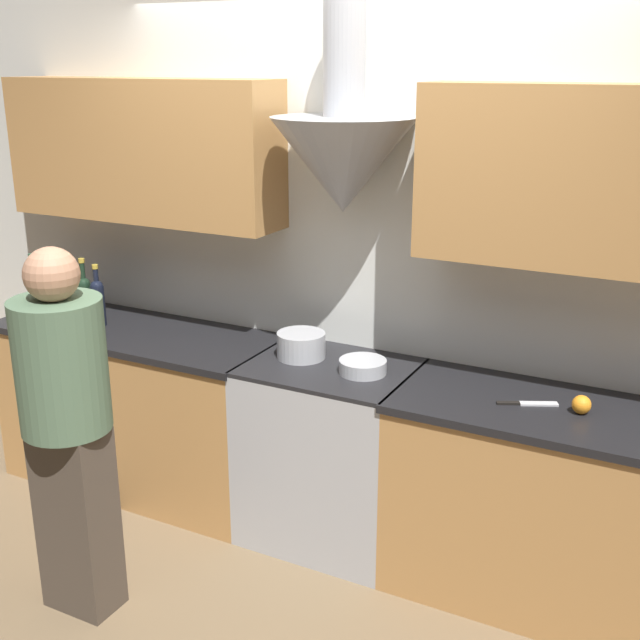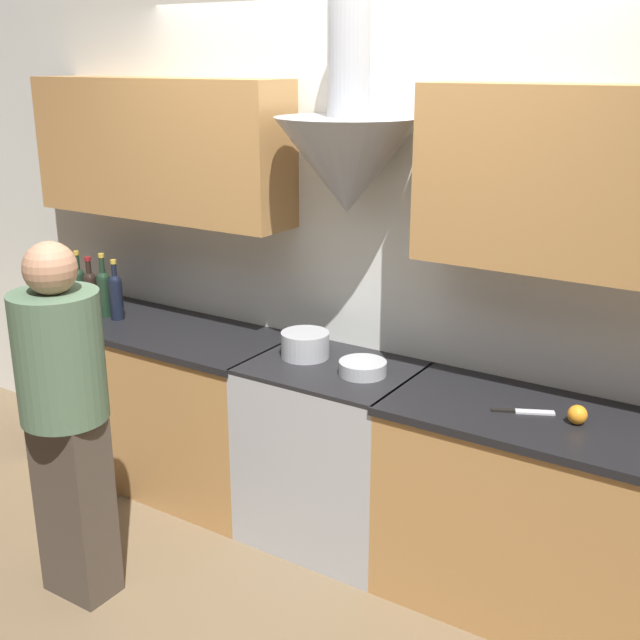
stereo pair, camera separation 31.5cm
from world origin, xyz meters
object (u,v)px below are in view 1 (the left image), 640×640
Objects in this scene: wine_bottle_2 at (57,293)px; orange_fruit at (581,405)px; stove_range at (330,452)px; wine_bottle_1 at (50,291)px; wine_bottle_0 at (35,289)px; wine_bottle_3 at (70,296)px; stock_pot at (301,345)px; wine_bottle_5 at (98,300)px; mixing_bowl at (363,366)px; wine_bottle_4 at (85,297)px; person_foreground_left at (67,421)px.

wine_bottle_2 is 2.77m from orange_fruit.
wine_bottle_1 is (-1.72, -0.01, 0.58)m from stove_range.
wine_bottle_0 is 0.10m from wine_bottle_1.
wine_bottle_3 reaches higher than stock_pot.
wine_bottle_1 is at bearing 4.82° from wine_bottle_0.
wine_bottle_5 is at bearing -176.65° from stock_pot.
wine_bottle_3 is 1.50× the size of mixing_bowl.
wine_bottle_0 is 1.02× the size of wine_bottle_1.
wine_bottle_4 reaches higher than stove_range.
wine_bottle_1 is 1.02× the size of wine_bottle_3.
wine_bottle_2 reaches higher than stove_range.
wine_bottle_2 is (0.08, -0.02, 0.00)m from wine_bottle_1.
wine_bottle_2 is at bearing 179.26° from wine_bottle_3.
wine_bottle_1 is at bearing 163.46° from wine_bottle_2.
stock_pot is (1.55, 0.05, -0.08)m from wine_bottle_1.
wine_bottle_1 is 1.90m from mixing_bowl.
stove_range is at bearing 1.25° from wine_bottle_2.
wine_bottle_5 reaches higher than wine_bottle_1.
wine_bottle_4 is 1.64× the size of mixing_bowl.
stock_pot is 1.13m from person_foreground_left.
wine_bottle_1 is 1.43× the size of stock_pot.
mixing_bowl is (1.52, 0.02, -0.11)m from wine_bottle_5.
stock_pot is (1.38, 0.07, -0.07)m from wine_bottle_3.
wine_bottle_5 is (0.29, 0.00, 0.00)m from wine_bottle_2.
wine_bottle_2 is 1.47m from stock_pot.
stove_range is at bearing 1.32° from wine_bottle_4.
wine_bottle_0 is 1.48m from person_foreground_left.
wine_bottle_2 is 1.03× the size of wine_bottle_5.
orange_fruit reaches higher than stove_range.
wine_bottle_2 reaches higher than mixing_bowl.
wine_bottle_2 is at bearing -177.28° from stock_pot.
mixing_bowl is at bearing 0.18° from wine_bottle_0.
stove_range is 2.60× the size of wine_bottle_2.
wine_bottle_0 reaches higher than mixing_bowl.
wine_bottle_5 reaches higher than stock_pot.
stove_range is 0.53m from stock_pot.
wine_bottle_2 is at bearing -179.23° from wine_bottle_4.
wine_bottle_4 is at bearing 129.09° from person_foreground_left.
wine_bottle_3 is at bearing -178.63° from stove_range.
mixing_bowl is (1.81, 0.02, -0.11)m from wine_bottle_2.
wine_bottle_5 is 1.15m from person_foreground_left.
person_foreground_left is at bearing -47.12° from wine_bottle_3.
mixing_bowl is at bearing -0.08° from wine_bottle_1.
stock_pot reaches higher than orange_fruit.
wine_bottle_5 is (0.20, 0.00, 0.01)m from wine_bottle_3.
wine_bottle_4 reaches higher than orange_fruit.
wine_bottle_3 reaches higher than stove_range.
wine_bottle_5 is at bearing 0.13° from wine_bottle_2.
wine_bottle_0 is at bearing -175.18° from wine_bottle_1.
stove_range is 1.22m from orange_fruit.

